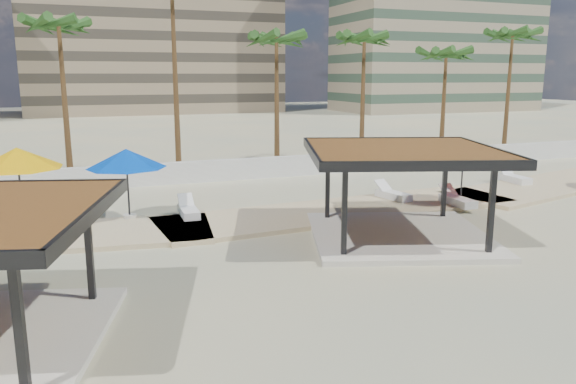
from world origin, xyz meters
name	(u,v)px	position (x,y,z in m)	size (l,w,h in m)	color
ground	(389,269)	(0.00, 0.00, 0.00)	(200.00, 200.00, 0.00)	#C6B483
promenade	(338,208)	(2.00, 7.67, 0.06)	(44.45, 7.97, 0.24)	#C6B284
boundary_wall	(241,169)	(0.00, 16.00, 0.60)	(56.00, 0.30, 1.20)	silver
building_mid	(152,19)	(4.00, 78.00, 14.27)	(38.00, 16.00, 30.40)	#847259
building_east	(438,3)	(48.00, 66.00, 17.27)	(32.00, 15.00, 36.40)	gray
pavilion_central	(401,184)	(2.10, 2.84, 1.97)	(8.25, 8.25, 3.31)	beige
umbrella_b	(17,158)	(-10.73, 9.20, 2.71)	(4.17, 4.17, 2.94)	beige
umbrella_c	(463,156)	(7.42, 6.24, 2.25)	(3.50, 3.50, 2.41)	beige
umbrella_f	(126,159)	(-6.82, 8.63, 2.57)	(3.34, 3.34, 2.78)	beige
lounger_a	(189,211)	(-4.53, 8.16, 0.36)	(0.71, 1.98, 0.74)	white
lounger_b	(393,195)	(4.94, 7.96, 0.36)	(1.03, 2.08, 0.75)	white
lounger_c	(457,200)	(6.93, 5.85, 0.37)	(0.75, 2.10, 0.79)	white
lounger_d	(514,178)	(13.20, 9.25, 0.38)	(0.82, 2.18, 0.81)	white
palm_c	(59,31)	(-9.00, 18.10, 7.99)	(3.00, 3.00, 9.15)	brown
palm_e	(277,44)	(3.00, 18.40, 7.58)	(3.00, 3.00, 8.71)	brown
palm_f	(364,44)	(9.00, 18.60, 7.74)	(3.00, 3.00, 8.88)	brown
palm_g	(446,58)	(15.00, 18.20, 6.90)	(3.00, 3.00, 7.99)	brown
palm_h	(512,40)	(21.00, 18.80, 8.24)	(3.00, 3.00, 9.41)	brown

